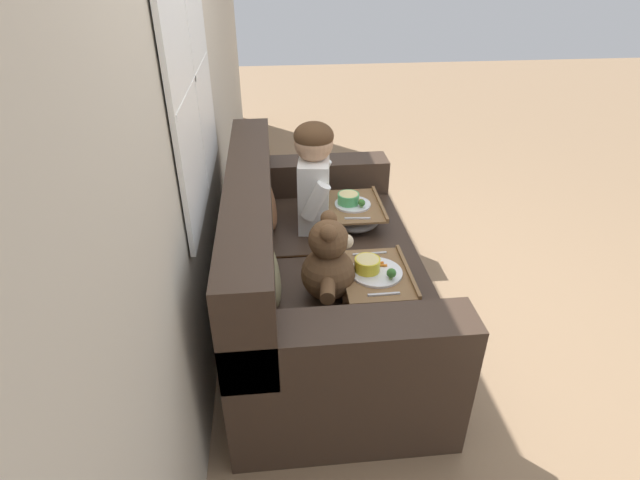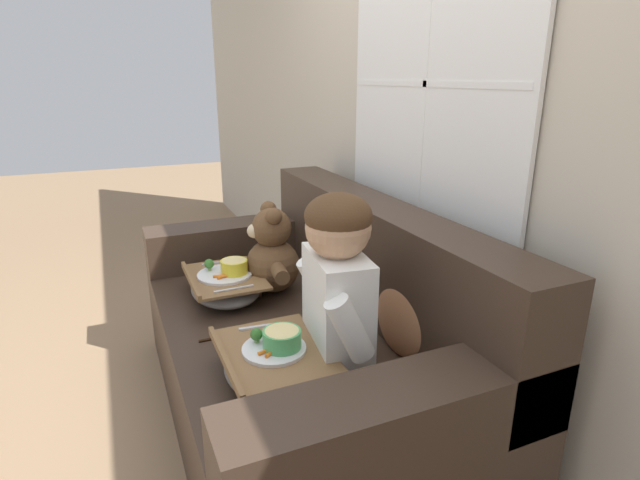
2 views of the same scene
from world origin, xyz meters
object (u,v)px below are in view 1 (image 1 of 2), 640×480
at_px(throw_pillow_behind_child, 265,200).
at_px(child_figure, 314,171).
at_px(couch, 314,275).
at_px(lap_tray_child, 352,212).
at_px(lap_tray_teddy, 375,281).
at_px(teddy_bear, 329,264).
at_px(throw_pillow_behind_teddy, 267,269).

relative_size(throw_pillow_behind_child, child_figure, 0.61).
relative_size(couch, lap_tray_child, 4.24).
distance_m(couch, lap_tray_teddy, 0.48).
distance_m(couch, teddy_bear, 0.47).
bearing_deg(lap_tray_child, teddy_bear, 162.54).
height_order(throw_pillow_behind_child, lap_tray_child, throw_pillow_behind_child).
bearing_deg(couch, throw_pillow_behind_child, 35.01).
xyz_separation_m(child_figure, lap_tray_child, (0.00, -0.23, -0.27)).
bearing_deg(teddy_bear, child_figure, 0.38).
bearing_deg(throw_pillow_behind_teddy, lap_tray_teddy, -89.94).
bearing_deg(teddy_bear, couch, 6.44).
bearing_deg(child_figure, lap_tray_child, -89.93).
xyz_separation_m(lap_tray_child, lap_tray_teddy, (-0.70, 0.00, 0.00)).
bearing_deg(throw_pillow_behind_child, throw_pillow_behind_teddy, 180.00).
bearing_deg(couch, teddy_bear, -173.56).
distance_m(child_figure, lap_tray_child, 0.36).
relative_size(teddy_bear, lap_tray_teddy, 1.06).
distance_m(throw_pillow_behind_teddy, lap_tray_teddy, 0.52).
bearing_deg(lap_tray_child, couch, 143.41).
bearing_deg(child_figure, lap_tray_teddy, -162.23).
distance_m(throw_pillow_behind_child, lap_tray_child, 0.52).
xyz_separation_m(child_figure, teddy_bear, (-0.70, -0.00, -0.16)).
relative_size(throw_pillow_behind_teddy, teddy_bear, 0.83).
height_order(couch, lap_tray_teddy, couch).
distance_m(child_figure, teddy_bear, 0.72).
bearing_deg(throw_pillow_behind_teddy, couch, -35.01).
bearing_deg(lap_tray_teddy, lap_tray_child, -0.07).
distance_m(throw_pillow_behind_teddy, lap_tray_child, 0.87).
relative_size(throw_pillow_behind_child, teddy_bear, 0.83).
distance_m(throw_pillow_behind_teddy, teddy_bear, 0.29).
bearing_deg(throw_pillow_behind_teddy, teddy_bear, -90.15).
bearing_deg(throw_pillow_behind_child, child_figure, -90.03).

